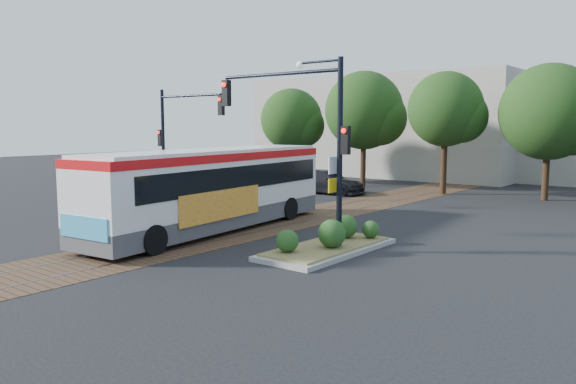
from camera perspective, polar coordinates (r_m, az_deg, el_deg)
name	(u,v)px	position (r m, az deg, el deg)	size (l,w,h in m)	color
ground	(241,230)	(22.11, -4.82, -3.88)	(120.00, 120.00, 0.00)	black
trackbed	(302,217)	(25.13, 1.44, -2.55)	(3.60, 40.00, 0.02)	#513825
tree_row	(444,112)	(35.03, 15.53, 7.79)	(26.40, 5.60, 7.67)	#382314
warehouses	(485,129)	(47.16, 19.41, 6.07)	(40.00, 13.00, 8.00)	#ADA899
city_bus	(213,186)	(21.91, -7.64, 0.65)	(3.70, 12.03, 3.17)	#48484A
traffic_island	(330,241)	(18.39, 4.28, -5.01)	(2.20, 5.20, 1.13)	gray
signal_pole_main	(308,123)	(18.63, 2.08, 7.01)	(5.49, 0.46, 6.00)	black
signal_pole_left	(177,130)	(30.56, -11.26, 6.24)	(4.99, 0.34, 6.00)	black
officer	(224,186)	(29.91, -6.52, 0.61)	(0.65, 0.43, 1.78)	black
parked_car	(327,182)	(33.91, 3.95, 1.05)	(1.97, 4.86, 1.41)	black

